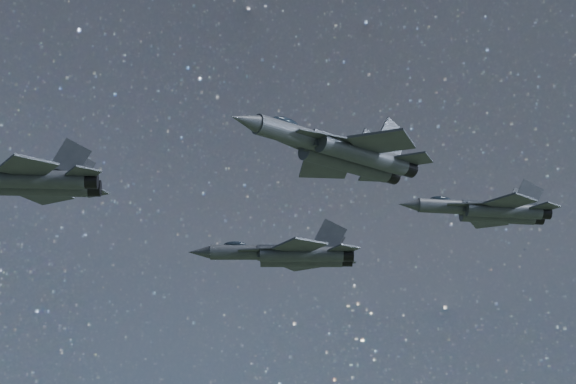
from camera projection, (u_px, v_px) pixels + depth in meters
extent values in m
cube|color=#2F343B|center=(33.00, 178.00, 70.58)|extent=(7.16, 2.76, 1.12)
cylinder|color=#2F343B|center=(35.00, 179.00, 69.66)|extent=(7.34, 2.85, 1.34)
cylinder|color=#2F343B|center=(39.00, 187.00, 71.28)|extent=(7.34, 2.85, 1.34)
cylinder|color=black|center=(90.00, 180.00, 69.88)|extent=(1.36, 1.45, 1.24)
cylinder|color=black|center=(93.00, 188.00, 71.50)|extent=(1.36, 1.45, 1.24)
cube|color=#2F343B|center=(27.00, 167.00, 67.76)|extent=(4.32, 4.58, 0.17)
cube|color=#2F343B|center=(42.00, 194.00, 73.27)|extent=(4.92, 4.93, 0.17)
cube|color=#2F343B|center=(83.00, 173.00, 68.87)|extent=(2.54, 2.65, 0.13)
cube|color=#2F343B|center=(91.00, 191.00, 72.59)|extent=(2.91, 2.92, 0.13)
cube|color=#2F343B|center=(71.00, 158.00, 70.14)|extent=(2.90, 1.00, 3.06)
cube|color=#2F343B|center=(75.00, 168.00, 72.16)|extent=(2.99, 0.55, 3.06)
cylinder|color=#2F343B|center=(247.00, 252.00, 91.02)|extent=(7.00, 3.23, 1.45)
cone|color=#2F343B|center=(200.00, 252.00, 91.01)|extent=(2.49, 1.85, 1.30)
ellipsoid|color=black|center=(235.00, 245.00, 91.25)|extent=(2.39, 1.53, 0.71)
cube|color=#2F343B|center=(297.00, 253.00, 91.02)|extent=(7.70, 3.37, 1.21)
cylinder|color=#2F343B|center=(302.00, 254.00, 90.01)|extent=(7.90, 3.48, 1.45)
cylinder|color=#2F343B|center=(301.00, 260.00, 91.76)|extent=(7.90, 3.48, 1.45)
cylinder|color=black|center=(347.00, 254.00, 90.02)|extent=(1.52, 1.61, 1.34)
cylinder|color=black|center=(346.00, 260.00, 91.77)|extent=(1.52, 1.61, 1.34)
cube|color=#2F343B|center=(264.00, 250.00, 89.81)|extent=(4.77, 3.07, 0.11)
cube|color=#2F343B|center=(264.00, 257.00, 92.17)|extent=(4.89, 1.40, 0.11)
cube|color=#2F343B|center=(300.00, 246.00, 87.97)|extent=(4.51, 4.83, 0.19)
cube|color=#2F343B|center=(299.00, 264.00, 93.92)|extent=(5.32, 5.29, 0.19)
cube|color=#2F343B|center=(344.00, 249.00, 88.94)|extent=(2.65, 2.78, 0.14)
cube|color=#2F343B|center=(341.00, 261.00, 92.97)|extent=(3.15, 3.15, 0.14)
cube|color=#2F343B|center=(330.00, 236.00, 90.38)|extent=(3.08, 1.25, 3.30)
cube|color=#2F343B|center=(329.00, 243.00, 92.57)|extent=(3.20, 0.75, 3.30)
cylinder|color=#2F343B|center=(298.00, 136.00, 67.03)|extent=(6.96, 3.86, 1.45)
cone|color=#2F343B|center=(245.00, 120.00, 64.49)|extent=(2.56, 2.03, 1.31)
ellipsoid|color=black|center=(285.00, 123.00, 66.63)|extent=(2.42, 1.72, 0.72)
cube|color=#2F343B|center=(350.00, 152.00, 69.77)|extent=(7.63, 4.08, 1.21)
cylinder|color=#2F343B|center=(363.00, 155.00, 69.14)|extent=(7.83, 4.20, 1.45)
cylinder|color=#2F343B|center=(346.00, 162.00, 70.54)|extent=(7.83, 4.20, 1.45)
cylinder|color=black|center=(406.00, 167.00, 71.57)|extent=(1.62, 1.69, 1.34)
cylinder|color=black|center=(389.00, 174.00, 72.98)|extent=(1.62, 1.69, 1.34)
cube|color=#2F343B|center=(328.00, 137.00, 67.00)|extent=(4.95, 1.88, 0.11)
cube|color=#2F343B|center=(305.00, 148.00, 68.89)|extent=(4.65, 3.46, 0.11)
cube|color=#2F343B|center=(382.00, 142.00, 67.41)|extent=(5.33, 5.24, 0.19)
cube|color=#2F343B|center=(325.00, 168.00, 72.19)|extent=(4.23, 4.60, 0.19)
cube|color=#2F343B|center=(414.00, 159.00, 70.51)|extent=(3.16, 3.13, 0.14)
cube|color=#2F343B|center=(375.00, 175.00, 73.74)|extent=(2.47, 2.63, 0.14)
cube|color=#2F343B|center=(392.00, 140.00, 71.08)|extent=(3.16, 1.07, 3.32)
cube|color=#2F343B|center=(371.00, 149.00, 72.84)|extent=(2.98, 1.56, 3.32)
cylinder|color=#2F343B|center=(451.00, 207.00, 91.72)|extent=(6.59, 2.15, 1.36)
cone|color=#2F343B|center=(409.00, 205.00, 91.13)|extent=(2.23, 1.47, 1.22)
ellipsoid|color=black|center=(440.00, 200.00, 91.79)|extent=(2.18, 1.17, 0.67)
cube|color=#2F343B|center=(497.00, 209.00, 92.35)|extent=(7.28, 2.18, 1.14)
cylinder|color=#2F343B|center=(504.00, 211.00, 91.46)|extent=(7.46, 2.25, 1.36)
cylinder|color=#2F343B|center=(498.00, 216.00, 93.09)|extent=(7.46, 2.25, 1.36)
cylinder|color=black|center=(544.00, 213.00, 92.03)|extent=(1.28, 1.39, 1.26)
cylinder|color=black|center=(537.00, 218.00, 93.66)|extent=(1.28, 1.39, 1.26)
cube|color=#2F343B|center=(471.00, 205.00, 90.81)|extent=(4.62, 2.32, 0.10)
cube|color=#2F343B|center=(463.00, 212.00, 93.01)|extent=(4.60, 1.28, 0.10)
cube|color=#2F343B|center=(510.00, 202.00, 89.53)|extent=(4.60, 4.81, 0.17)
cube|color=#2F343B|center=(488.00, 221.00, 95.08)|extent=(4.95, 5.01, 0.17)
cube|color=#2F343B|center=(545.00, 207.00, 90.97)|extent=(2.71, 2.80, 0.13)
cube|color=#2F343B|center=(529.00, 220.00, 94.73)|extent=(2.92, 2.96, 0.13)
cube|color=#2F343B|center=(529.00, 195.00, 92.16)|extent=(3.00, 0.75, 3.11)
cube|color=#2F343B|center=(520.00, 202.00, 94.20)|extent=(3.05, 0.49, 3.11)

